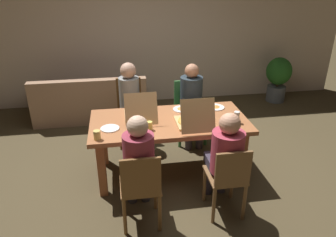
{
  "coord_description": "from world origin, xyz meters",
  "views": [
    {
      "loc": [
        -0.59,
        -3.52,
        2.42
      ],
      "look_at": [
        0.0,
        0.1,
        0.73
      ],
      "focal_mm": 34.24,
      "sensor_mm": 36.0,
      "label": 1
    }
  ],
  "objects": [
    {
      "name": "ground_plane",
      "position": [
        0.0,
        0.0,
        0.0
      ],
      "size": [
        20.0,
        20.0,
        0.0
      ],
      "primitive_type": "plane",
      "color": "#473C25"
    },
    {
      "name": "back_wall",
      "position": [
        0.0,
        2.66,
        1.48
      ],
      "size": [
        7.89,
        0.12,
        2.96
      ],
      "primitive_type": "cube",
      "color": "beige",
      "rests_on": "ground"
    },
    {
      "name": "dining_table",
      "position": [
        0.0,
        0.0,
        0.65
      ],
      "size": [
        1.93,
        0.95,
        0.75
      ],
      "color": "#A2613A",
      "rests_on": "ground"
    },
    {
      "name": "chair_0",
      "position": [
        0.46,
        -0.91,
        0.48
      ],
      "size": [
        0.38,
        0.42,
        0.85
      ],
      "color": "brown",
      "rests_on": "ground"
    },
    {
      "name": "person_0",
      "position": [
        0.46,
        -0.77,
        0.69
      ],
      "size": [
        0.34,
        0.53,
        1.17
      ],
      "color": "#332D3A",
      "rests_on": "ground"
    },
    {
      "name": "chair_1",
      "position": [
        0.46,
        0.9,
        0.49
      ],
      "size": [
        0.46,
        0.44,
        0.91
      ],
      "color": "#34743B",
      "rests_on": "ground"
    },
    {
      "name": "person_1",
      "position": [
        0.46,
        0.76,
        0.72
      ],
      "size": [
        0.33,
        0.48,
        1.22
      ],
      "color": "#3C3641",
      "rests_on": "ground"
    },
    {
      "name": "chair_2",
      "position": [
        -0.44,
        0.96,
        0.51
      ],
      "size": [
        0.39,
        0.43,
        0.98
      ],
      "color": "#523114",
      "rests_on": "ground"
    },
    {
      "name": "person_2",
      "position": [
        -0.44,
        0.8,
        0.74
      ],
      "size": [
        0.29,
        0.53,
        1.26
      ],
      "color": "#3F393F",
      "rests_on": "ground"
    },
    {
      "name": "chair_3",
      "position": [
        -0.44,
        -0.95,
        0.5
      ],
      "size": [
        0.4,
        0.39,
        0.88
      ],
      "color": "brown",
      "rests_on": "ground"
    },
    {
      "name": "person_3",
      "position": [
        -0.44,
        -0.8,
        0.71
      ],
      "size": [
        0.31,
        0.53,
        1.22
      ],
      "color": "#333036",
      "rests_on": "ground"
    },
    {
      "name": "pizza_box_0",
      "position": [
        0.26,
        -0.18,
        0.81
      ],
      "size": [
        0.39,
        0.52,
        0.39
      ],
      "color": "tan",
      "rests_on": "dining_table"
    },
    {
      "name": "pizza_box_1",
      "position": [
        -0.35,
        0.14,
        0.8
      ],
      "size": [
        0.38,
        0.54,
        0.38
      ],
      "color": "tan",
      "rests_on": "dining_table"
    },
    {
      "name": "plate_0",
      "position": [
        0.22,
        0.29,
        0.76
      ],
      "size": [
        0.25,
        0.25,
        0.03
      ],
      "color": "white",
      "rests_on": "dining_table"
    },
    {
      "name": "plate_1",
      "position": [
        -0.72,
        -0.13,
        0.76
      ],
      "size": [
        0.22,
        0.22,
        0.01
      ],
      "color": "white",
      "rests_on": "dining_table"
    },
    {
      "name": "plate_2",
      "position": [
        0.67,
        0.29,
        0.76
      ],
      "size": [
        0.25,
        0.25,
        0.03
      ],
      "color": "white",
      "rests_on": "dining_table"
    },
    {
      "name": "drinking_glass_0",
      "position": [
        -0.27,
        -0.22,
        0.8
      ],
      "size": [
        0.07,
        0.07,
        0.1
      ],
      "primitive_type": "cylinder",
      "color": "#E7CD5D",
      "rests_on": "dining_table"
    },
    {
      "name": "drinking_glass_1",
      "position": [
        -0.86,
        -0.36,
        0.8
      ],
      "size": [
        0.08,
        0.08,
        0.1
      ],
      "primitive_type": "cylinder",
      "color": "#D9C166",
      "rests_on": "dining_table"
    },
    {
      "name": "drinking_glass_2",
      "position": [
        0.79,
        -0.2,
        0.82
      ],
      "size": [
        0.07,
        0.07,
        0.14
      ],
      "primitive_type": "cylinder",
      "color": "silver",
      "rests_on": "dining_table"
    },
    {
      "name": "couch",
      "position": [
        -1.09,
        1.97,
        0.27
      ],
      "size": [
        1.93,
        0.91,
        0.79
      ],
      "color": "#997458",
      "rests_on": "ground"
    },
    {
      "name": "potted_plant",
      "position": [
        2.55,
        2.16,
        0.51
      ],
      "size": [
        0.49,
        0.49,
        0.89
      ],
      "color": "#52585E",
      "rests_on": "ground"
    }
  ]
}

